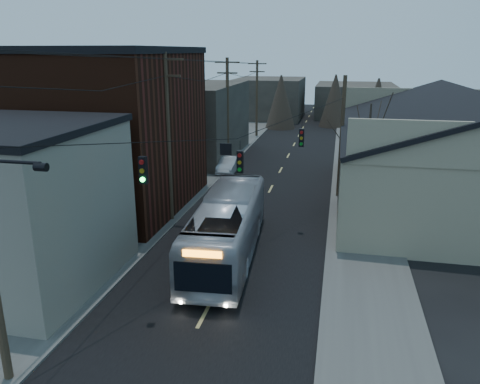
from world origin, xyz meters
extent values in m
cube|color=black|center=(0.00, 30.00, 0.01)|extent=(9.00, 110.00, 0.02)
cube|color=#474744|center=(-6.50, 30.00, 0.06)|extent=(4.00, 110.00, 0.12)
cube|color=#474744|center=(6.50, 30.00, 0.06)|extent=(4.00, 110.00, 0.12)
cube|color=gray|center=(-9.00, 9.00, 3.50)|extent=(8.00, 8.00, 7.00)
cube|color=#32150B|center=(-10.00, 20.00, 5.00)|extent=(10.00, 12.00, 10.00)
cube|color=#312C27|center=(-9.50, 36.00, 3.50)|extent=(9.00, 14.00, 7.00)
cube|color=#7E755B|center=(13.00, 25.00, 2.50)|extent=(16.00, 20.00, 5.00)
cube|color=black|center=(9.00, 25.00, 6.30)|extent=(8.16, 20.60, 2.86)
cube|color=#312C27|center=(-6.00, 65.00, 3.00)|extent=(10.00, 12.00, 6.00)
cube|color=#312C27|center=(7.00, 70.00, 2.50)|extent=(12.00, 14.00, 5.00)
cone|color=black|center=(6.50, 20.00, 3.60)|extent=(0.40, 0.40, 7.20)
cylinder|color=#382B1E|center=(-5.00, 18.00, 5.00)|extent=(0.28, 0.28, 10.00)
cube|color=#382B1E|center=(-5.00, 18.00, 9.60)|extent=(2.20, 0.12, 0.12)
cylinder|color=#382B1E|center=(-5.00, 33.00, 4.75)|extent=(0.28, 0.28, 9.50)
cube|color=#382B1E|center=(-5.00, 33.00, 9.10)|extent=(2.20, 0.12, 0.12)
cylinder|color=#382B1E|center=(-5.00, 48.00, 4.50)|extent=(0.28, 0.28, 9.00)
cube|color=#382B1E|center=(-5.00, 48.00, 8.60)|extent=(2.20, 0.12, 0.12)
cylinder|color=#382B1E|center=(5.00, 25.00, 4.25)|extent=(0.28, 0.28, 8.50)
cube|color=black|center=(-2.00, 7.50, 5.95)|extent=(0.28, 0.20, 1.00)
cube|color=black|center=(0.60, 12.00, 5.35)|extent=(0.28, 0.20, 1.00)
cube|color=black|center=(2.80, 18.00, 5.45)|extent=(0.28, 0.20, 1.00)
imported|color=#A0A3AC|center=(-0.40, 13.58, 1.58)|extent=(3.40, 11.50, 3.16)
imported|color=#A0A3A7|center=(-4.30, 30.35, 0.66)|extent=(1.41, 4.01, 1.32)
camera|label=1|loc=(4.78, -7.71, 10.06)|focal=35.00mm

